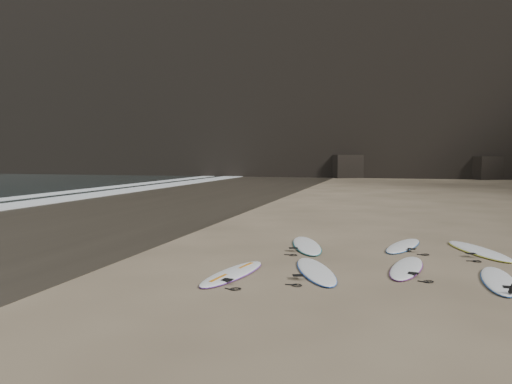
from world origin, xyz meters
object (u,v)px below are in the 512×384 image
surfboard_1 (316,270)px  surfboard_2 (407,267)px  surfboard_0 (233,273)px  surfboard_6 (403,245)px  surfboard_5 (307,245)px  surfboard_3 (499,280)px  surfboard_7 (478,250)px

surfboard_1 → surfboard_2: size_ratio=1.06×
surfboard_0 → surfboard_6: 5.35m
surfboard_5 → surfboard_2: bearing=-55.7°
surfboard_0 → surfboard_3: bearing=18.4°
surfboard_1 → surfboard_2: bearing=3.8°
surfboard_2 → surfboard_5: surfboard_5 is taller
surfboard_6 → surfboard_1: bearing=-101.9°
surfboard_2 → surfboard_6: bearing=99.3°
surfboard_0 → surfboard_3: surfboard_0 is taller
surfboard_2 → surfboard_3: surfboard_2 is taller
surfboard_0 → surfboard_1: surfboard_1 is taller
surfboard_7 → surfboard_6: bearing=151.7°
surfboard_0 → surfboard_5: size_ratio=0.90×
surfboard_6 → surfboard_2: bearing=-74.2°
surfboard_2 → surfboard_6: same height
surfboard_1 → surfboard_5: 2.92m
surfboard_2 → surfboard_3: 1.79m
surfboard_0 → surfboard_5: surfboard_5 is taller
surfboard_2 → surfboard_7: surfboard_7 is taller
surfboard_0 → surfboard_2: same height
surfboard_1 → surfboard_3: (3.49, 0.14, -0.00)m
surfboard_3 → surfboard_6: surfboard_6 is taller
surfboard_1 → surfboard_3: size_ratio=1.08×
surfboard_1 → surfboard_6: size_ratio=1.05×
surfboard_0 → surfboard_5: (0.93, 3.50, 0.00)m
surfboard_1 → surfboard_2: 1.99m
surfboard_5 → surfboard_6: bearing=-1.8°
surfboard_0 → surfboard_3: 5.13m
surfboard_1 → surfboard_7: bearing=22.0°
surfboard_0 → surfboard_5: bearing=84.7°
surfboard_2 → surfboard_7: 3.01m
surfboard_1 → surfboard_0: bearing=-177.5°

